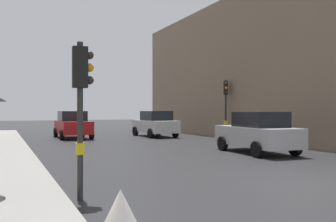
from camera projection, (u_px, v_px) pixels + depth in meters
name	position (u px, v px, depth m)	size (l,w,h in m)	color
ground_plane	(303.00, 181.00, 9.54)	(120.00, 120.00, 0.00)	#28282B
building_facade_right	(322.00, 69.00, 23.98)	(12.00, 29.13, 8.99)	gray
traffic_light_near_left	(81.00, 91.00, 7.59)	(0.44, 0.26, 3.24)	#2D2D2D
traffic_light_mid_street	(226.00, 98.00, 22.91)	(0.34, 0.45, 3.72)	#2D2D2D
car_red_sedan	(73.00, 125.00, 24.06)	(2.03, 4.21, 1.76)	red
car_silver_hatchback	(258.00, 133.00, 15.74)	(2.24, 4.31, 1.76)	#BCBCC1
car_white_compact	(155.00, 124.00, 25.48)	(2.14, 4.26, 1.76)	silver
warning_sign_triangle	(120.00, 211.00, 5.58)	(0.64, 0.64, 0.65)	silver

